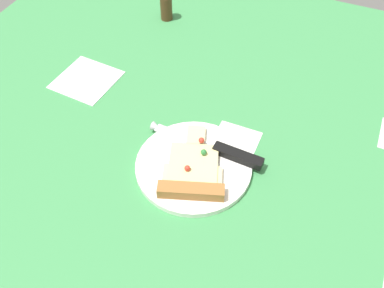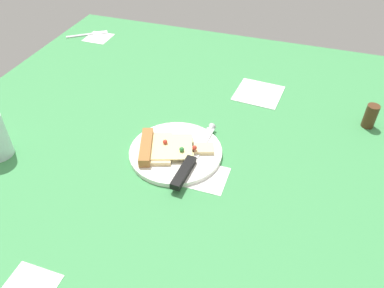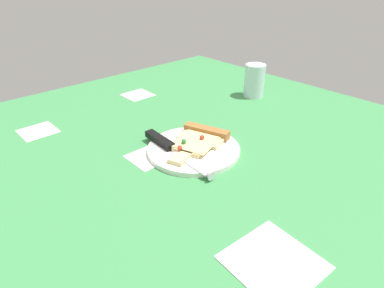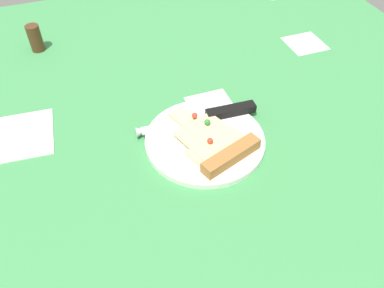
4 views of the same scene
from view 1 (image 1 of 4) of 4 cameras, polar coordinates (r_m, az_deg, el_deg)
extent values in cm
cube|color=#3D8C4C|center=(86.22, -0.25, -1.84)|extent=(135.81, 135.81, 3.00)
cube|color=white|center=(87.46, 5.75, 0.25)|extent=(9.00, 9.00, 0.20)
cylinder|color=white|center=(82.29, 0.22, -2.93)|extent=(22.36, 22.36, 1.18)
cube|color=beige|center=(79.03, 0.01, -4.73)|extent=(12.36, 9.27, 1.00)
cube|color=beige|center=(82.36, 0.29, -1.64)|extent=(8.64, 7.65, 1.00)
cube|color=beige|center=(85.59, 0.52, 0.96)|extent=(5.10, 6.09, 1.00)
cube|color=#EDD88C|center=(80.30, 0.17, -2.73)|extent=(11.97, 12.46, 0.30)
cube|color=#9E6633|center=(76.81, -0.15, -6.28)|extent=(12.19, 6.39, 2.20)
sphere|color=red|center=(78.88, -0.63, -3.23)|extent=(1.10, 1.10, 1.10)
sphere|color=red|center=(83.21, 1.26, 0.51)|extent=(1.13, 1.13, 1.13)
sphere|color=#2D7A38|center=(81.24, 1.56, -1.10)|extent=(1.17, 1.17, 1.17)
cube|color=silver|center=(86.04, -1.28, 0.93)|extent=(12.09, 2.68, 0.30)
cone|color=silver|center=(88.12, -4.75, 2.23)|extent=(2.11, 2.11, 2.00)
cube|color=black|center=(82.53, 6.14, -1.56)|extent=(10.11, 2.77, 1.60)
cylinder|color=#4C2D19|center=(119.10, -3.45, 17.64)|extent=(3.18, 3.18, 6.45)
cube|color=white|center=(103.24, -13.89, 8.34)|extent=(13.96, 13.96, 0.40)
camera|label=2|loc=(0.85, 63.06, 23.99)|focal=35.60mm
camera|label=3|loc=(1.19, -16.49, 35.61)|focal=30.66mm
camera|label=4|loc=(0.42, -61.14, 3.04)|focal=36.25mm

